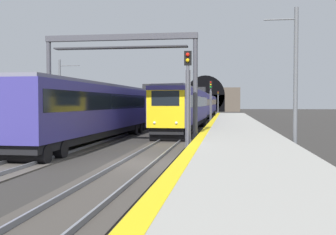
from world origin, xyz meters
The scene contains 14 objects.
ground_plane centered at (0.00, 0.00, 0.00)m, with size 320.00×320.00×0.00m, color #302D2B.
platform_right centered at (0.00, -4.60, 0.45)m, with size 112.00×4.76×0.91m, color #9E9B93.
platform_right_edge_strip centered at (0.00, -2.47, 0.91)m, with size 112.00×0.50×0.01m, color yellow.
track_main_line centered at (0.00, 0.00, 0.04)m, with size 160.00×2.78×0.21m.
track_adjacent_line centered at (0.00, 5.12, 0.04)m, with size 160.00×2.64×0.21m.
train_main_approaching centered at (41.50, 0.00, 2.38)m, with size 64.42×3.16×5.02m.
train_adjacent_platform centered at (29.53, 5.12, 2.32)m, with size 62.96×3.20×4.96m.
railway_signal_near centered at (3.83, -1.82, 3.20)m, with size 0.39×0.38×5.49m.
railway_signal_mid centered at (35.35, -1.82, 3.37)m, with size 0.39×0.38×5.60m.
railway_signal_far centered at (82.34, -1.82, 3.25)m, with size 0.39×0.38×5.59m.
overhead_signal_gantry centered at (6.39, 2.56, 5.29)m, with size 0.70×9.43×6.90m.
tunnel_portal centered at (107.09, 2.56, 3.73)m, with size 2.16×21.08×11.81m.
catenary_mast_near centered at (20.53, 12.46, 3.61)m, with size 0.22×2.18×7.01m.
catenary_mast_far centered at (4.05, -7.36, 3.92)m, with size 0.22×1.75×7.66m.
Camera 1 is at (-17.60, -3.85, 2.76)m, focal length 43.26 mm.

